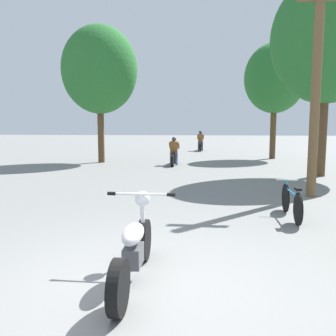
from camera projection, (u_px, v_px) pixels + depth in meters
ground_plane at (132, 284)px, 4.22m from camera, size 120.00×120.00×0.00m
utility_pole at (316, 85)px, 9.01m from camera, size 1.10×0.24×5.58m
roadside_tree_right_near at (327, 40)px, 12.52m from camera, size 3.92×3.53×7.14m
roadside_tree_right_far at (275, 78)px, 19.30m from camera, size 3.30×2.97×6.30m
roadside_tree_left at (100, 70)px, 17.33m from camera, size 3.71×3.34×6.68m
motorcycle_foreground at (134, 247)px, 4.26m from camera, size 0.91×2.04×0.99m
motorcycle_rider_lead at (174, 154)px, 16.63m from camera, size 0.50×2.03×1.32m
motorcycle_rider_far at (200, 143)px, 25.68m from camera, size 0.50×2.01×1.47m
bicycle_parked at (292, 202)px, 7.14m from camera, size 0.44×1.67×0.73m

